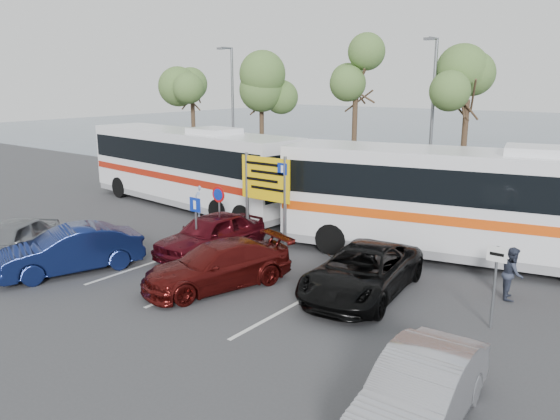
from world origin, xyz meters
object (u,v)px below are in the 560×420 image
Objects in this scene: street_lamp_left at (232,107)px; coach_bus_right at (472,208)px; street_lamp_right at (432,114)px; coach_bus_left at (190,170)px; pedestrian_near at (201,202)px; car_silver_b at (420,392)px; car_maroon at (217,265)px; car_silver_a at (8,243)px; pedestrian_far at (512,273)px; car_blue at (70,250)px; direction_sign at (266,186)px; car_red at (211,234)px; suv_black at (362,271)px.

street_lamp_left reaches higher than coach_bus_right.
street_lamp_right reaches higher than coach_bus_right.
pedestrian_near is at bearing -33.31° from coach_bus_left.
car_silver_b is (2.50, -10.00, -1.23)m from coach_bus_right.
car_maroon is at bearing -126.53° from coach_bus_right.
pedestrian_far reaches higher than car_silver_a.
pedestrian_far reaches higher than car_blue.
coach_bus_right reaches higher than car_silver_b.
street_lamp_left reaches higher than direction_sign.
car_silver_a is at bearing -73.63° from street_lamp_left.
car_silver_b is 2.72× the size of pedestrian_far.
street_lamp_right is 1.74× the size of car_blue.
car_silver_a is 2.79× the size of pedestrian_near.
street_lamp_right reaches higher than pedestrian_far.
car_red reaches higher than car_blue.
pedestrian_far is (16.15, -2.65, -1.10)m from coach_bus_left.
car_red is at bearing 173.11° from suv_black.
car_maroon is (7.20, 2.84, -0.08)m from car_silver_a.
pedestrian_near is at bearing -55.83° from street_lamp_left.
car_silver_b is (10.20, -5.00, -0.07)m from car_red.
car_red is at bearing 113.38° from pedestrian_near.
direction_sign is at bearing 77.11° from car_blue.
coach_bus_right is 2.86× the size of car_maroon.
car_maroon is 2.94× the size of pedestrian_near.
street_lamp_right reaches higher than coach_bus_left.
car_red reaches higher than suv_black.
coach_bus_right is 13.68m from car_blue.
pedestrian_far is at bearing -9.32° from coach_bus_left.
direction_sign reaches higher than car_red.
street_lamp_right reaches higher than car_maroon.
pedestrian_far is (12.25, 6.50, 0.02)m from car_blue.
car_silver_a is 15.00m from car_silver_b.
direction_sign is 0.85× the size of car_silver_b.
coach_bus_left is 13.54m from suv_black.
street_lamp_left reaches higher than car_blue.
car_red is (9.80, -12.02, -3.84)m from street_lamp_left.
direction_sign is at bearing 20.17° from car_silver_a.
pedestrian_far is (14.65, 7.35, 0.01)m from car_silver_a.
pedestrian_near is 1.04× the size of pedestrian_far.
street_lamp_right is 8.76m from coach_bus_right.
car_maroon is at bearing 102.55° from pedestrian_far.
coach_bus_left reaches higher than pedestrian_near.
street_lamp_right is 12.34m from pedestrian_far.
car_silver_a reaches higher than car_maroon.
car_red is at bearing -147.00° from coach_bus_right.
street_lamp_left is 1.74× the size of car_blue.
pedestrian_near is at bearing 141.57° from car_red.
street_lamp_left reaches higher than suv_black.
street_lamp_left is 1.90× the size of car_silver_b.
street_lamp_right reaches higher than car_blue.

